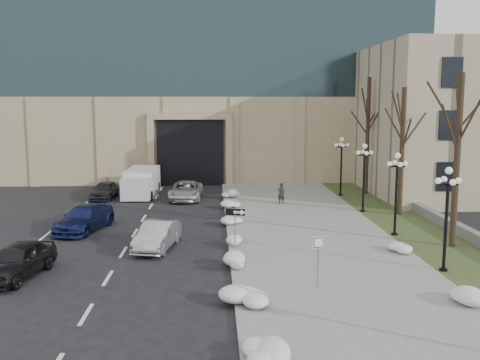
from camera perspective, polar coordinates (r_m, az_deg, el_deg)
The scene contains 31 objects.
ground at distance 18.22m, azimuth 3.50°, elevation -16.15°, with size 160.00×160.00×0.00m, color black.
sidewalk at distance 31.84m, azimuth 7.02°, elevation -5.33°, with size 9.00×40.00×0.12m, color #979691.
curb at distance 31.39m, azimuth -1.14°, elevation -5.45°, with size 0.30×40.00×0.14m, color #979691.
grass_strip at distance 33.56m, azimuth 18.07°, elevation -5.00°, with size 4.00×40.00×0.10m, color #344522.
stone_wall at distance 36.04m, azimuth 19.94°, elevation -3.69°, with size 0.50×30.00×0.70m, color slate.
office_tower at distance 61.05m, azimuth -3.05°, elevation 18.65°, with size 40.00×24.70×36.00m.
car_a at distance 25.24m, azimuth -22.69°, elevation -7.92°, with size 1.80×4.48×1.53m, color black.
car_b at distance 28.06m, azimuth -8.81°, elevation -5.87°, with size 1.50×4.29×1.41m, color #A9AAB1.
car_c at distance 32.92m, azimuth -16.26°, elevation -3.95°, with size 2.06×5.07×1.47m, color #171E51.
car_d at distance 41.81m, azimuth -5.79°, elevation -1.13°, with size 2.35×5.10×1.42m, color silver.
car_e at distance 43.28m, azimuth -14.24°, elevation -1.05°, with size 1.62×4.03×1.37m, color #2C2C31.
pedestrian at distance 39.30m, azimuth 4.40°, elevation -1.43°, with size 0.57×0.37×1.56m, color black.
box_truck at distance 44.25m, azimuth -10.47°, elevation -0.30°, with size 2.47×6.66×2.10m.
one_way_sign at distance 25.06m, azimuth -0.16°, elevation -4.13°, with size 0.96×0.38×2.59m.
keep_sign at distance 21.90m, azimuth 8.34°, elevation -7.48°, with size 0.47×0.12×2.19m.
snow_clump_a at distance 16.23m, azimuth 2.94°, elevation -18.19°, with size 1.10×1.60×0.36m, color white.
snow_clump_b at distance 20.35m, azimuth 0.50°, elevation -12.52°, with size 1.10×1.60×0.36m, color white.
snow_clump_c at distance 24.62m, azimuth -0.40°, elevation -8.78°, with size 1.10×1.60×0.36m, color white.
snow_clump_d at distance 28.52m, azimuth -0.18°, elevation -6.39°, with size 1.10×1.60×0.36m, color white.
snow_clump_e at distance 32.89m, azimuth -1.03°, elevation -4.40°, with size 1.10×1.60×0.36m, color white.
snow_clump_f at distance 38.14m, azimuth -1.07°, elevation -2.63°, with size 1.10×1.60×0.36m, color white.
snow_clump_g at distance 41.97m, azimuth -1.20°, elevation -1.61°, with size 1.10×1.60×0.36m, color white.
snow_clump_h at distance 22.36m, azimuth 22.90°, elevation -11.25°, with size 1.10×1.60×0.36m, color white.
snow_clump_i at distance 27.97m, azimuth 16.62°, elevation -7.04°, with size 1.10×1.60×0.36m, color white.
lamppost_a at distance 25.07m, azimuth 21.21°, elevation -2.51°, with size 1.18×1.18×4.76m.
lamppost_b at distance 31.03m, azimuth 16.36°, elevation -0.30°, with size 1.18×1.18×4.76m.
lamppost_c at distance 37.18m, azimuth 13.10°, elevation 1.20°, with size 1.18×1.18×4.76m.
lamppost_d at distance 43.42m, azimuth 10.76°, elevation 2.27°, with size 1.18×1.18×4.76m.
tree_near at distance 29.28m, azimuth 22.27°, elevation 4.35°, with size 3.20×3.20×9.00m.
tree_mid at distance 36.69m, azimuth 16.97°, elevation 4.78°, with size 3.20×3.20×8.50m.
tree_far at distance 44.26m, azimuth 13.51°, elevation 6.29°, with size 3.20×3.20×9.50m.
Camera 1 is at (-1.88, -16.47, 7.54)m, focal length 40.00 mm.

